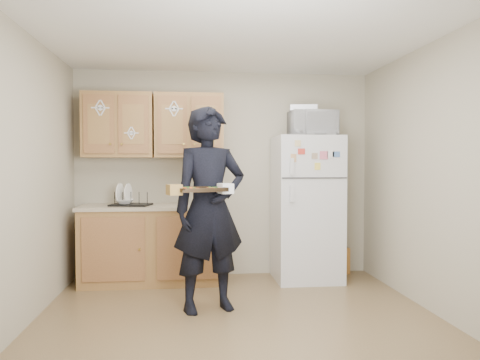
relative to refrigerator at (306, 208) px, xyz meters
name	(u,v)px	position (x,y,z in m)	size (l,w,h in m)	color
floor	(240,323)	(-0.95, -1.43, -0.85)	(3.60, 3.60, 0.00)	brown
ceiling	(240,31)	(-0.95, -1.43, 1.65)	(3.60, 3.60, 0.00)	silver
wall_back	(224,174)	(-0.95, 0.37, 0.40)	(3.60, 0.04, 2.50)	#AAA189
wall_front	(281,191)	(-0.95, -3.23, 0.40)	(3.60, 0.04, 2.50)	#AAA189
wall_left	(20,179)	(-2.75, -1.43, 0.40)	(0.04, 3.60, 2.50)	#AAA189
wall_right	(439,178)	(0.85, -1.43, 0.40)	(0.04, 3.60, 2.50)	#AAA189
refrigerator	(306,208)	(0.00, 0.00, 0.00)	(0.75, 0.70, 1.70)	silver
base_cabinet	(153,246)	(-1.80, 0.05, -0.42)	(1.60, 0.60, 0.86)	olive
countertop	(153,207)	(-1.80, 0.05, 0.03)	(1.64, 0.64, 0.04)	tan
upper_cab_left	(118,125)	(-2.20, 0.18, 0.98)	(0.80, 0.33, 0.75)	olive
upper_cab_right	(189,126)	(-1.38, 0.18, 0.98)	(0.80, 0.33, 0.75)	olive
cereal_box	(342,261)	(0.52, 0.24, -0.69)	(0.20, 0.07, 0.32)	#EEC154
person	(210,209)	(-1.19, -1.04, 0.11)	(0.70, 0.46, 1.91)	black
baking_tray	(200,190)	(-1.28, -1.33, 0.30)	(0.41, 0.30, 0.04)	black
pizza_front_left	(192,189)	(-1.36, -1.42, 0.31)	(0.14, 0.14, 0.02)	orange
pizza_front_right	(213,189)	(-1.17, -1.37, 0.31)	(0.14, 0.14, 0.02)	orange
pizza_back_left	(187,188)	(-1.40, -1.29, 0.31)	(0.14, 0.14, 0.02)	orange
microwave	(312,124)	(0.05, -0.05, 1.00)	(0.53, 0.36, 0.29)	silver
foil_pan	(303,108)	(-0.05, -0.02, 1.18)	(0.31, 0.22, 0.07)	silver
dish_rack	(131,198)	(-2.04, 0.02, 0.14)	(0.43, 0.32, 0.17)	black
bowl	(125,202)	(-2.11, 0.02, 0.10)	(0.21, 0.21, 0.05)	white
soap_bottle	(210,196)	(-1.14, -0.04, 0.15)	(0.09, 0.10, 0.21)	silver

